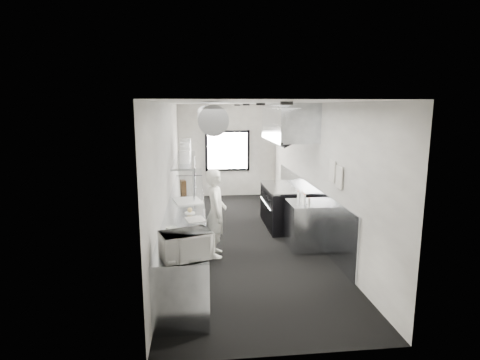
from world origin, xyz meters
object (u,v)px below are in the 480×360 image
object	(u,v)px
small_plate	(190,213)
squeeze_bottle_c	(304,198)
knife_block	(183,186)
microwave	(186,245)
squeeze_bottle_a	(309,203)
plate_stack_c	(184,150)
squeeze_bottle_d	(302,197)
cutting_board	(188,201)
plate_stack_d	(186,147)
squeeze_bottle_e	(299,195)
squeeze_bottle_b	(304,200)
plate_stack_a	(185,157)
deli_tub_a	(168,242)
range	(284,206)
plate_stack_b	(185,153)
pass_shelf	(185,160)
exhaust_hood	(288,122)
deli_tub_b	(171,231)
far_work_table	(190,187)
prep_counter	(187,226)
bottle_station	(305,225)
line_cook	(216,213)

from	to	relation	value
small_plate	squeeze_bottle_c	world-z (taller)	squeeze_bottle_c
small_plate	knife_block	distance (m)	1.80
microwave	squeeze_bottle_a	size ratio (longest dim) A/B	3.31
plate_stack_c	squeeze_bottle_d	xyz separation A→B (m)	(2.32, -1.86, -0.75)
cutting_board	knife_block	bearing A→B (deg)	97.11
plate_stack_d	small_plate	bearing A→B (deg)	-87.44
squeeze_bottle_c	squeeze_bottle_e	size ratio (longest dim) A/B	1.19
squeeze_bottle_b	plate_stack_a	bearing A→B (deg)	155.08
deli_tub_a	squeeze_bottle_b	world-z (taller)	squeeze_bottle_b
squeeze_bottle_e	cutting_board	bearing A→B (deg)	178.29
range	plate_stack_b	size ratio (longest dim) A/B	5.27
pass_shelf	small_plate	xyz separation A→B (m)	(0.13, -2.21, -0.63)
plate_stack_d	exhaust_hood	bearing A→B (deg)	-23.93
microwave	deli_tub_b	distance (m)	0.96
cutting_board	squeeze_bottle_c	size ratio (longest dim) A/B	3.44
pass_shelf	squeeze_bottle_b	distance (m)	2.96
far_work_table	squeeze_bottle_e	xyz separation A→B (m)	(2.23, -3.61, 0.53)
plate_stack_d	plate_stack_c	bearing A→B (deg)	-92.34
far_work_table	knife_block	xyz separation A→B (m)	(-0.09, -2.62, 0.57)
far_work_table	deli_tub_b	world-z (taller)	deli_tub_b
prep_counter	squeeze_bottle_d	world-z (taller)	squeeze_bottle_d
squeeze_bottle_a	squeeze_bottle_e	size ratio (longest dim) A/B	1.04
plate_stack_a	plate_stack_b	distance (m)	0.62
range	deli_tub_b	xyz separation A→B (m)	(-2.35, -3.03, 0.48)
small_plate	squeeze_bottle_a	xyz separation A→B (m)	(2.17, 0.17, 0.08)
squeeze_bottle_b	prep_counter	bearing A→B (deg)	171.84
plate_stack_b	range	bearing A→B (deg)	-3.72
deli_tub_a	squeeze_bottle_a	xyz separation A→B (m)	(2.44, 1.77, 0.03)
deli_tub_a	small_plate	distance (m)	1.62
plate_stack_b	plate_stack_d	world-z (taller)	plate_stack_d
squeeze_bottle_a	squeeze_bottle_c	size ratio (longest dim) A/B	0.87
pass_shelf	deli_tub_b	size ratio (longest dim) A/B	19.77
prep_counter	plate_stack_d	distance (m)	2.58
prep_counter	microwave	size ratio (longest dim) A/B	10.84
knife_block	plate_stack_c	bearing A→B (deg)	75.97
far_work_table	exhaust_hood	bearing A→B (deg)	-48.06
squeeze_bottle_b	squeeze_bottle_c	distance (m)	0.08
pass_shelf	deli_tub_a	size ratio (longest dim) A/B	19.28
exhaust_hood	squeeze_bottle_e	size ratio (longest dim) A/B	13.71
cutting_board	plate_stack_a	distance (m)	0.98
pass_shelf	small_plate	bearing A→B (deg)	-86.70
exhaust_hood	squeeze_bottle_d	bearing A→B (deg)	-89.67
exhaust_hood	plate_stack_c	xyz separation A→B (m)	(-2.31, 0.57, -0.65)
bottle_station	plate_stack_c	size ratio (longest dim) A/B	2.62
small_plate	microwave	bearing A→B (deg)	-90.37
knife_block	line_cook	bearing A→B (deg)	-79.25
exhaust_hood	cutting_board	bearing A→B (deg)	-154.77
deli_tub_a	plate_stack_d	xyz separation A→B (m)	(0.13, 4.52, 0.81)
small_plate	squeeze_bottle_d	bearing A→B (deg)	16.05
pass_shelf	plate_stack_c	size ratio (longest dim) A/B	8.73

